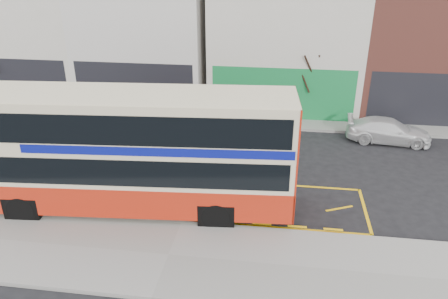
# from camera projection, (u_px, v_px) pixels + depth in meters

# --- Properties ---
(ground) EXTENTS (120.00, 120.00, 0.00)m
(ground) POSITION_uv_depth(u_px,v_px,m) (184.00, 219.00, 16.74)
(ground) COLOR black
(ground) RESTS_ON ground
(pavement) EXTENTS (40.00, 4.00, 0.15)m
(pavement) POSITION_uv_depth(u_px,v_px,m) (169.00, 256.00, 14.65)
(pavement) COLOR gray
(pavement) RESTS_ON ground
(kerb) EXTENTS (40.00, 0.15, 0.15)m
(kerb) POSITION_uv_depth(u_px,v_px,m) (181.00, 223.00, 16.37)
(kerb) COLOR gray
(kerb) RESTS_ON ground
(far_pavement) EXTENTS (50.00, 3.00, 0.15)m
(far_pavement) POSITION_uv_depth(u_px,v_px,m) (223.00, 117.00, 26.58)
(far_pavement) COLOR gray
(far_pavement) RESTS_ON ground
(road_markings) EXTENTS (14.00, 3.40, 0.01)m
(road_markings) POSITION_uv_depth(u_px,v_px,m) (192.00, 198.00, 18.17)
(road_markings) COLOR yellow
(road_markings) RESTS_ON ground
(terrace_far_left) EXTENTS (8.00, 8.01, 10.80)m
(terrace_far_left) POSITION_uv_depth(u_px,v_px,m) (36.00, 21.00, 29.81)
(terrace_far_left) COLOR beige
(terrace_far_left) RESTS_ON ground
(terrace_left) EXTENTS (8.00, 8.01, 11.80)m
(terrace_left) POSITION_uv_depth(u_px,v_px,m) (149.00, 16.00, 28.61)
(terrace_left) COLOR beige
(terrace_left) RESTS_ON ground
(terrace_green_shop) EXTENTS (9.00, 8.01, 11.30)m
(terrace_green_shop) POSITION_uv_depth(u_px,v_px,m) (287.00, 23.00, 27.60)
(terrace_green_shop) COLOR beige
(terrace_green_shop) RESTS_ON ground
(terrace_right) EXTENTS (9.00, 8.01, 10.30)m
(terrace_right) POSITION_uv_depth(u_px,v_px,m) (434.00, 35.00, 26.70)
(terrace_right) COLOR #94483B
(terrace_right) RESTS_ON ground
(double_decker_bus) EXTENTS (12.09, 3.61, 4.76)m
(double_decker_bus) POSITION_uv_depth(u_px,v_px,m) (137.00, 151.00, 16.45)
(double_decker_bus) COLOR beige
(double_decker_bus) RESTS_ON ground
(bus_stop_post) EXTENTS (0.78, 0.14, 3.12)m
(bus_stop_post) POSITION_uv_depth(u_px,v_px,m) (85.00, 172.00, 15.97)
(bus_stop_post) COLOR black
(bus_stop_post) RESTS_ON pavement
(car_silver) EXTENTS (4.47, 2.91, 1.42)m
(car_silver) POSITION_uv_depth(u_px,v_px,m) (84.00, 112.00, 25.56)
(car_silver) COLOR silver
(car_silver) RESTS_ON ground
(car_grey) EXTENTS (3.91, 2.12, 1.22)m
(car_grey) POSITION_uv_depth(u_px,v_px,m) (203.00, 117.00, 25.05)
(car_grey) COLOR #3B3E42
(car_grey) RESTS_ON ground
(car_white) EXTENTS (4.47, 2.14, 1.26)m
(car_white) POSITION_uv_depth(u_px,v_px,m) (388.00, 131.00, 23.14)
(car_white) COLOR white
(car_white) RESTS_ON ground
(street_tree_right) EXTENTS (2.38, 2.38, 5.14)m
(street_tree_right) POSITION_uv_depth(u_px,v_px,m) (307.00, 61.00, 25.06)
(street_tree_right) COLOR black
(street_tree_right) RESTS_ON ground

